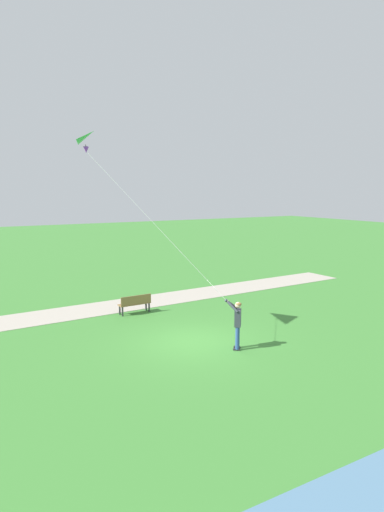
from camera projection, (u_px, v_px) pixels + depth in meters
ground_plane at (195, 342)px, 16.54m from camera, size 120.00×120.00×0.00m
walkway_path at (91, 310)px, 20.97m from camera, size 3.80×32.07×0.02m
person_kite_flyer at (237, 321)px, 15.66m from camera, size 0.57×0.61×1.83m
flying_kite at (94, 144)px, 15.64m from camera, size 3.83×4.15×5.84m
park_bench_near_walkway at (135, 303)px, 20.30m from camera, size 0.51×1.52×0.88m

